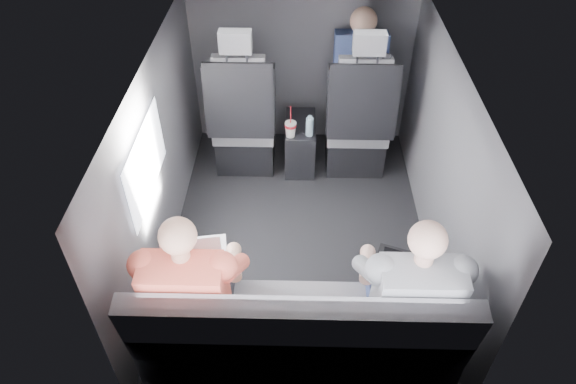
{
  "coord_description": "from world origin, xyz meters",
  "views": [
    {
      "loc": [
        -0.02,
        -2.59,
        2.7
      ],
      "look_at": [
        -0.08,
        -0.05,
        0.48
      ],
      "focal_mm": 32.0,
      "sensor_mm": 36.0,
      "label": 1
    }
  ],
  "objects_px": {
    "front_seat_left": "(244,125)",
    "laptop_black": "(408,269)",
    "soda_cup": "(291,129)",
    "passenger_rear_left": "(195,289)",
    "water_bottle": "(310,126)",
    "passenger_rear_right": "(406,292)",
    "laptop_white": "(196,254)",
    "rear_bench": "(298,341)",
    "passenger_front_right": "(359,71)",
    "front_seat_right": "(357,127)",
    "center_console": "(300,143)"
  },
  "relations": [
    {
      "from": "front_seat_left",
      "to": "center_console",
      "type": "distance_m",
      "value": 0.49
    },
    {
      "from": "soda_cup",
      "to": "laptop_black",
      "type": "distance_m",
      "value": 1.66
    },
    {
      "from": "center_console",
      "to": "passenger_front_right",
      "type": "xyz_separation_m",
      "value": [
        0.45,
        0.22,
        0.55
      ]
    },
    {
      "from": "laptop_white",
      "to": "passenger_rear_left",
      "type": "bearing_deg",
      "value": -83.14
    },
    {
      "from": "rear_bench",
      "to": "water_bottle",
      "type": "height_order",
      "value": "rear_bench"
    },
    {
      "from": "passenger_rear_left",
      "to": "rear_bench",
      "type": "bearing_deg",
      "value": -10.28
    },
    {
      "from": "water_bottle",
      "to": "laptop_white",
      "type": "distance_m",
      "value": 1.6
    },
    {
      "from": "passenger_rear_left",
      "to": "passenger_front_right",
      "type": "height_order",
      "value": "passenger_front_right"
    },
    {
      "from": "laptop_white",
      "to": "laptop_black",
      "type": "distance_m",
      "value": 1.12
    },
    {
      "from": "rear_bench",
      "to": "soda_cup",
      "type": "height_order",
      "value": "rear_bench"
    },
    {
      "from": "laptop_black",
      "to": "passenger_front_right",
      "type": "xyz_separation_m",
      "value": [
        -0.11,
        1.92,
        0.12
      ]
    },
    {
      "from": "soda_cup",
      "to": "water_bottle",
      "type": "distance_m",
      "value": 0.15
    },
    {
      "from": "passenger_rear_left",
      "to": "passenger_front_right",
      "type": "relative_size",
      "value": 1.43
    },
    {
      "from": "water_bottle",
      "to": "laptop_black",
      "type": "bearing_deg",
      "value": -72.12
    },
    {
      "from": "laptop_white",
      "to": "passenger_rear_right",
      "type": "height_order",
      "value": "passenger_rear_right"
    },
    {
      "from": "laptop_white",
      "to": "water_bottle",
      "type": "bearing_deg",
      "value": 66.91
    },
    {
      "from": "water_bottle",
      "to": "passenger_rear_right",
      "type": "xyz_separation_m",
      "value": [
        0.47,
        -1.69,
        0.14
      ]
    },
    {
      "from": "center_console",
      "to": "laptop_black",
      "type": "relative_size",
      "value": 1.23
    },
    {
      "from": "laptop_black",
      "to": "passenger_front_right",
      "type": "relative_size",
      "value": 0.47
    },
    {
      "from": "water_bottle",
      "to": "laptop_white",
      "type": "bearing_deg",
      "value": -113.09
    },
    {
      "from": "water_bottle",
      "to": "passenger_rear_left",
      "type": "bearing_deg",
      "value": -109.5
    },
    {
      "from": "laptop_white",
      "to": "passenger_front_right",
      "type": "relative_size",
      "value": 0.41
    },
    {
      "from": "passenger_front_right",
      "to": "center_console",
      "type": "bearing_deg",
      "value": -154.26
    },
    {
      "from": "rear_bench",
      "to": "laptop_white",
      "type": "xyz_separation_m",
      "value": [
        -0.55,
        0.32,
        0.32
      ]
    },
    {
      "from": "front_seat_right",
      "to": "front_seat_left",
      "type": "bearing_deg",
      "value": 180.0
    },
    {
      "from": "passenger_front_right",
      "to": "front_seat_left",
      "type": "bearing_deg",
      "value": -164.04
    },
    {
      "from": "laptop_black",
      "to": "rear_bench",
      "type": "bearing_deg",
      "value": -157.05
    },
    {
      "from": "laptop_white",
      "to": "passenger_front_right",
      "type": "xyz_separation_m",
      "value": [
        1.01,
        1.84,
        0.12
      ]
    },
    {
      "from": "rear_bench",
      "to": "front_seat_left",
      "type": "bearing_deg",
      "value": 103.31
    },
    {
      "from": "center_console",
      "to": "laptop_black",
      "type": "bearing_deg",
      "value": -71.59
    },
    {
      "from": "front_seat_left",
      "to": "laptop_white",
      "type": "xyz_separation_m",
      "value": [
        -0.1,
        -1.58,
        0.23
      ]
    },
    {
      "from": "front_seat_left",
      "to": "laptop_black",
      "type": "relative_size",
      "value": 3.25
    },
    {
      "from": "water_bottle",
      "to": "passenger_rear_right",
      "type": "bearing_deg",
      "value": -74.39
    },
    {
      "from": "soda_cup",
      "to": "passenger_front_right",
      "type": "relative_size",
      "value": 0.32
    },
    {
      "from": "passenger_rear_left",
      "to": "passenger_front_right",
      "type": "xyz_separation_m",
      "value": [
        0.98,
        2.06,
        0.14
      ]
    },
    {
      "from": "soda_cup",
      "to": "passenger_rear_left",
      "type": "distance_m",
      "value": 1.73
    },
    {
      "from": "rear_bench",
      "to": "water_bottle",
      "type": "xyz_separation_m",
      "value": [
        0.07,
        1.78,
        0.17
      ]
    },
    {
      "from": "soda_cup",
      "to": "front_seat_right",
      "type": "bearing_deg",
      "value": 15.02
    },
    {
      "from": "front_seat_right",
      "to": "passenger_rear_right",
      "type": "height_order",
      "value": "front_seat_right"
    },
    {
      "from": "front_seat_left",
      "to": "passenger_front_right",
      "type": "xyz_separation_m",
      "value": [
        0.9,
        0.26,
        0.35
      ]
    },
    {
      "from": "center_console",
      "to": "front_seat_right",
      "type": "bearing_deg",
      "value": -5.07
    },
    {
      "from": "rear_bench",
      "to": "center_console",
      "type": "bearing_deg",
      "value": 90.0
    },
    {
      "from": "front_seat_right",
      "to": "center_console",
      "type": "xyz_separation_m",
      "value": [
        -0.45,
        0.04,
        -0.2
      ]
    },
    {
      "from": "rear_bench",
      "to": "passenger_rear_right",
      "type": "relative_size",
      "value": 1.34
    },
    {
      "from": "soda_cup",
      "to": "passenger_rear_right",
      "type": "relative_size",
      "value": 0.23
    },
    {
      "from": "soda_cup",
      "to": "laptop_black",
      "type": "height_order",
      "value": "laptop_black"
    },
    {
      "from": "passenger_front_right",
      "to": "front_seat_right",
      "type": "bearing_deg",
      "value": -90.49
    },
    {
      "from": "front_seat_left",
      "to": "passenger_rear_left",
      "type": "bearing_deg",
      "value": -92.46
    },
    {
      "from": "front_seat_left",
      "to": "passenger_rear_left",
      "type": "xyz_separation_m",
      "value": [
        -0.08,
        -1.81,
        0.22
      ]
    },
    {
      "from": "soda_cup",
      "to": "water_bottle",
      "type": "bearing_deg",
      "value": 7.95
    }
  ]
}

